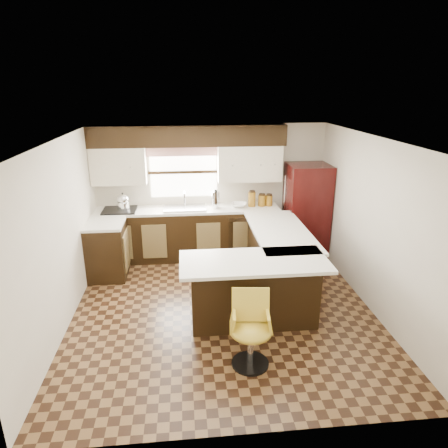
{
  "coord_description": "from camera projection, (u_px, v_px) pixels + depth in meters",
  "views": [
    {
      "loc": [
        -0.49,
        -5.0,
        3.05
      ],
      "look_at": [
        0.06,
        0.45,
        1.13
      ],
      "focal_mm": 32.0,
      "sensor_mm": 36.0,
      "label": 1
    }
  ],
  "objects": [
    {
      "name": "floor",
      "position": [
        223.0,
        309.0,
        5.75
      ],
      "size": [
        4.4,
        4.4,
        0.0
      ],
      "primitive_type": "plane",
      "color": "#49301A",
      "rests_on": "ground"
    },
    {
      "name": "ceiling",
      "position": [
        223.0,
        140.0,
        4.95
      ],
      "size": [
        4.4,
        4.4,
        0.0
      ],
      "primitive_type": "plane",
      "rotation": [
        3.14,
        0.0,
        0.0
      ],
      "color": "silver",
      "rests_on": "wall_back"
    },
    {
      "name": "wall_back",
      "position": [
        211.0,
        190.0,
        7.42
      ],
      "size": [
        4.4,
        0.0,
        4.4
      ],
      "primitive_type": "plane",
      "rotation": [
        1.57,
        0.0,
        0.0
      ],
      "color": "beige",
      "rests_on": "floor"
    },
    {
      "name": "wall_front",
      "position": [
        249.0,
        322.0,
        3.29
      ],
      "size": [
        4.4,
        0.0,
        4.4
      ],
      "primitive_type": "plane",
      "rotation": [
        -1.57,
        0.0,
        0.0
      ],
      "color": "beige",
      "rests_on": "floor"
    },
    {
      "name": "wall_left",
      "position": [
        61.0,
        236.0,
        5.15
      ],
      "size": [
        0.0,
        4.4,
        4.4
      ],
      "primitive_type": "plane",
      "rotation": [
        1.57,
        0.0,
        1.57
      ],
      "color": "beige",
      "rests_on": "floor"
    },
    {
      "name": "wall_right",
      "position": [
        373.0,
        225.0,
        5.55
      ],
      "size": [
        0.0,
        4.4,
        4.4
      ],
      "primitive_type": "plane",
      "rotation": [
        1.57,
        0.0,
        -1.57
      ],
      "color": "beige",
      "rests_on": "floor"
    },
    {
      "name": "base_cab_back",
      "position": [
        188.0,
        234.0,
        7.34
      ],
      "size": [
        3.3,
        0.6,
        0.9
      ],
      "primitive_type": "cube",
      "color": "black",
      "rests_on": "floor"
    },
    {
      "name": "base_cab_left",
      "position": [
        107.0,
        251.0,
        6.6
      ],
      "size": [
        0.6,
        0.7,
        0.9
      ],
      "primitive_type": "cube",
      "color": "black",
      "rests_on": "floor"
    },
    {
      "name": "counter_back",
      "position": [
        188.0,
        210.0,
        7.18
      ],
      "size": [
        3.3,
        0.6,
        0.04
      ],
      "primitive_type": "cube",
      "color": "silver",
      "rests_on": "base_cab_back"
    },
    {
      "name": "counter_left",
      "position": [
        105.0,
        224.0,
        6.44
      ],
      "size": [
        0.6,
        0.7,
        0.04
      ],
      "primitive_type": "cube",
      "color": "silver",
      "rests_on": "base_cab_left"
    },
    {
      "name": "soffit",
      "position": [
        188.0,
        136.0,
        6.88
      ],
      "size": [
        3.4,
        0.35,
        0.36
      ],
      "primitive_type": "cube",
      "color": "black",
      "rests_on": "wall_back"
    },
    {
      "name": "upper_cab_left",
      "position": [
        119.0,
        166.0,
        6.93
      ],
      "size": [
        0.94,
        0.35,
        0.64
      ],
      "primitive_type": "cube",
      "color": "beige",
      "rests_on": "wall_back"
    },
    {
      "name": "upper_cab_right",
      "position": [
        249.0,
        163.0,
        7.15
      ],
      "size": [
        1.14,
        0.35,
        0.64
      ],
      "primitive_type": "cube",
      "color": "beige",
      "rests_on": "wall_back"
    },
    {
      "name": "window_pane",
      "position": [
        184.0,
        172.0,
        7.23
      ],
      "size": [
        1.2,
        0.02,
        0.9
      ],
      "primitive_type": "cube",
      "color": "white",
      "rests_on": "wall_back"
    },
    {
      "name": "valance",
      "position": [
        183.0,
        151.0,
        7.07
      ],
      "size": [
        1.3,
        0.06,
        0.18
      ],
      "primitive_type": "cube",
      "color": "#D19B93",
      "rests_on": "wall_back"
    },
    {
      "name": "sink",
      "position": [
        185.0,
        208.0,
        7.15
      ],
      "size": [
        0.75,
        0.45,
        0.03
      ],
      "primitive_type": "cube",
      "color": "#B2B2B7",
      "rests_on": "counter_back"
    },
    {
      "name": "dishwasher",
      "position": [
        244.0,
        239.0,
        7.17
      ],
      "size": [
        0.58,
        0.03,
        0.78
      ],
      "primitive_type": "cube",
      "color": "black",
      "rests_on": "floor"
    },
    {
      "name": "cooktop",
      "position": [
        120.0,
        210.0,
        7.04
      ],
      "size": [
        0.58,
        0.5,
        0.02
      ],
      "primitive_type": "cube",
      "color": "black",
      "rests_on": "counter_back"
    },
    {
      "name": "peninsula_long",
      "position": [
        276.0,
        260.0,
        6.27
      ],
      "size": [
        0.6,
        1.95,
        0.9
      ],
      "primitive_type": "cube",
      "color": "black",
      "rests_on": "floor"
    },
    {
      "name": "peninsula_return",
      "position": [
        254.0,
        291.0,
        5.31
      ],
      "size": [
        1.65,
        0.6,
        0.9
      ],
      "primitive_type": "cube",
      "color": "black",
      "rests_on": "floor"
    },
    {
      "name": "counter_pen_long",
      "position": [
        280.0,
        231.0,
        6.12
      ],
      "size": [
        0.84,
        1.95,
        0.04
      ],
      "primitive_type": "cube",
      "color": "silver",
      "rests_on": "peninsula_long"
    },
    {
      "name": "counter_pen_return",
      "position": [
        254.0,
        262.0,
        5.06
      ],
      "size": [
        1.89,
        0.84,
        0.04
      ],
      "primitive_type": "cube",
      "color": "silver",
      "rests_on": "peninsula_return"
    },
    {
      "name": "refrigerator",
      "position": [
        306.0,
        211.0,
        7.31
      ],
      "size": [
        0.74,
        0.71,
        1.72
      ],
      "primitive_type": "cube",
      "color": "black",
      "rests_on": "floor"
    },
    {
      "name": "bar_chair",
      "position": [
        251.0,
        332.0,
        4.46
      ],
      "size": [
        0.52,
        0.52,
        0.88
      ],
      "primitive_type": null,
      "rotation": [
        0.0,
        0.0,
        -0.11
      ],
      "color": "gold",
      "rests_on": "floor"
    },
    {
      "name": "kettle",
      "position": [
        123.0,
        201.0,
        6.99
      ],
      "size": [
        0.22,
        0.22,
        0.3
      ],
      "primitive_type": null,
      "color": "silver",
      "rests_on": "cooktop"
    },
    {
      "name": "percolator",
      "position": [
        216.0,
        200.0,
        7.18
      ],
      "size": [
        0.15,
        0.15,
        0.3
      ],
      "primitive_type": "cylinder",
      "color": "silver",
      "rests_on": "counter_back"
    },
    {
      "name": "mixing_bowl",
      "position": [
        239.0,
        205.0,
        7.25
      ],
      "size": [
        0.35,
        0.35,
        0.07
      ],
      "primitive_type": "imported",
      "rotation": [
        0.0,
        0.0,
        -0.24
      ],
      "color": "white",
      "rests_on": "counter_back"
    },
    {
      "name": "canister_large",
      "position": [
        252.0,
        199.0,
        7.26
      ],
      "size": [
        0.13,
        0.13,
        0.27
      ],
      "primitive_type": "cylinder",
      "color": "brown",
      "rests_on": "counter_back"
    },
    {
      "name": "canister_med",
      "position": [
        262.0,
        201.0,
        7.29
      ],
      "size": [
        0.14,
        0.14,
        0.2
      ],
      "primitive_type": "cylinder",
      "color": "brown",
      "rests_on": "counter_back"
    },
    {
      "name": "canister_small",
      "position": [
        269.0,
        201.0,
        7.31
      ],
      "size": [
        0.12,
        0.12,
        0.19
      ],
      "primitive_type": "cylinder",
      "color": "brown",
      "rests_on": "counter_back"
    }
  ]
}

